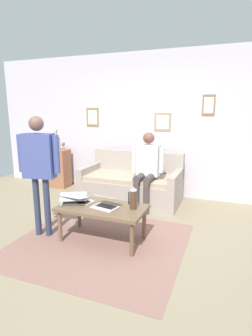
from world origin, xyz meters
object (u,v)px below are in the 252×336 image
(laptop_right, at_px, (74,200))
(side_shelf, at_px, (59,168))
(laptop_center, at_px, (78,200))
(coffee_table, at_px, (102,210))
(person_standing, at_px, (39,161))
(french_press, at_px, (133,199))
(flower_vase, at_px, (58,142))
(laptop_left, at_px, (106,204))
(couch, at_px, (132,185))
(person_seated, at_px, (147,166))

(laptop_right, bearing_deg, side_shelf, -50.62)
(laptop_center, xyz_separation_m, side_shelf, (1.60, -1.85, -0.09))
(coffee_table, distance_m, person_standing, 1.02)
(french_press, relative_size, flower_vase, 0.61)
(laptop_left, bearing_deg, person_standing, 10.94)
(couch, relative_size, person_standing, 1.11)
(couch, bearing_deg, laptop_left, 98.43)
(french_press, bearing_deg, couch, -69.19)
(laptop_right, relative_size, person_standing, 0.27)
(laptop_center, bearing_deg, flower_vase, -49.16)
(couch, xyz_separation_m, laptop_left, (-0.23, 1.55, 0.19))
(person_seated, bearing_deg, laptop_right, 66.82)
(laptop_center, distance_m, person_standing, 0.70)
(french_press, relative_size, person_standing, 0.18)
(side_shelf, relative_size, flower_vase, 1.80)
(french_press, xyz_separation_m, side_shelf, (2.34, -1.80, -0.17))
(person_standing, relative_size, person_seated, 1.23)
(laptop_left, distance_m, laptop_center, 0.41)
(couch, height_order, person_standing, person_standing)
(coffee_table, xyz_separation_m, person_seated, (-0.18, -1.33, 0.32))
(laptop_right, bearing_deg, couch, -98.19)
(couch, relative_size, flower_vase, 3.88)
(couch, height_order, coffee_table, couch)
(side_shelf, bearing_deg, laptop_right, 129.38)
(laptop_right, relative_size, french_press, 1.52)
(couch, distance_m, laptop_left, 1.58)
(coffee_table, height_order, laptop_right, laptop_right)
(coffee_table, height_order, laptop_center, laptop_center)
(laptop_left, distance_m, laptop_right, 0.46)
(laptop_right, bearing_deg, laptop_left, -176.44)
(coffee_table, distance_m, side_shelf, 2.70)
(couch, distance_m, flower_vase, 1.92)
(laptop_left, xyz_separation_m, laptop_right, (0.46, 0.03, -0.00))
(side_shelf, distance_m, person_seated, 2.22)
(couch, height_order, flower_vase, flower_vase)
(flower_vase, bearing_deg, french_press, 142.55)
(couch, xyz_separation_m, person_seated, (-0.35, 0.23, 0.42))
(laptop_right, bearing_deg, person_seated, -113.18)
(laptop_right, xyz_separation_m, person_standing, (0.40, 0.14, 0.51))
(laptop_center, bearing_deg, coffee_table, 178.07)
(coffee_table, distance_m, laptop_left, 0.11)
(laptop_left, height_order, person_standing, person_standing)
(couch, height_order, side_shelf, couch)
(laptop_left, xyz_separation_m, laptop_center, (0.41, -0.01, 0.00))
(laptop_center, bearing_deg, person_seated, -111.94)
(french_press, relative_size, side_shelf, 0.34)
(laptop_left, xyz_separation_m, french_press, (-0.33, -0.06, 0.08))
(flower_vase, xyz_separation_m, person_seated, (-2.13, 0.54, -0.24))
(couch, distance_m, laptop_right, 1.60)
(coffee_table, bearing_deg, person_standing, 11.36)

